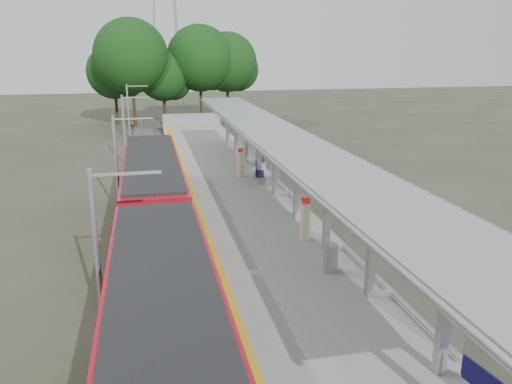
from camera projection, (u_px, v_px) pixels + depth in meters
trackbed at (154, 206)px, 28.03m from camera, size 3.00×70.00×0.24m
platform at (233, 195)px, 28.85m from camera, size 6.00×50.00×1.00m
tactile_strip at (188, 189)px, 28.18m from camera, size 0.60×50.00×0.02m
end_fence at (192, 119)px, 51.97m from camera, size 6.00×0.10×1.20m
train at (158, 240)px, 17.80m from camera, size 2.74×27.60×3.62m
canopy at (277, 142)px, 24.58m from camera, size 3.27×38.00×3.66m
tree_cluster at (171, 62)px, 57.22m from camera, size 20.04×12.00×11.95m
catenary_masts at (118, 163)px, 25.96m from camera, size 2.08×48.16×5.40m
bench_mid at (258, 172)px, 29.62m from camera, size 0.85×1.70×1.12m
bench_far at (259, 158)px, 33.45m from camera, size 0.76×1.69×1.12m
info_pillar_near at (305, 221)px, 20.56m from camera, size 0.41×0.41×1.82m
info_pillar_far at (241, 164)px, 30.88m from camera, size 0.40×0.40×1.76m
litter_bin at (331, 258)px, 17.63m from camera, size 0.54×0.54×1.03m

